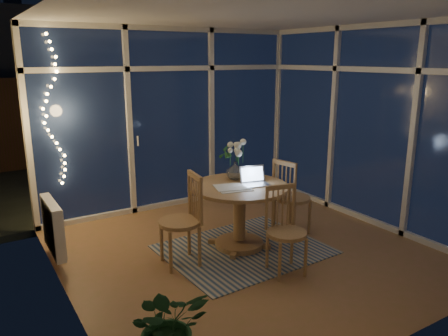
% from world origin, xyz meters
% --- Properties ---
extents(floor, '(4.00, 4.00, 0.00)m').
position_xyz_m(floor, '(0.00, 0.00, 0.00)').
color(floor, olive).
rests_on(floor, ground).
extents(ceiling, '(4.00, 4.00, 0.00)m').
position_xyz_m(ceiling, '(0.00, 0.00, 2.60)').
color(ceiling, silver).
rests_on(ceiling, wall_back).
extents(wall_back, '(4.00, 0.04, 2.60)m').
position_xyz_m(wall_back, '(0.00, 2.00, 1.30)').
color(wall_back, beige).
rests_on(wall_back, floor).
extents(wall_front, '(4.00, 0.04, 2.60)m').
position_xyz_m(wall_front, '(0.00, -2.00, 1.30)').
color(wall_front, beige).
rests_on(wall_front, floor).
extents(wall_left, '(0.04, 4.00, 2.60)m').
position_xyz_m(wall_left, '(-2.00, 0.00, 1.30)').
color(wall_left, beige).
rests_on(wall_left, floor).
extents(wall_right, '(0.04, 4.00, 2.60)m').
position_xyz_m(wall_right, '(2.00, 0.00, 1.30)').
color(wall_right, beige).
rests_on(wall_right, floor).
extents(window_wall_back, '(4.00, 0.10, 2.60)m').
position_xyz_m(window_wall_back, '(0.00, 1.96, 1.30)').
color(window_wall_back, white).
rests_on(window_wall_back, floor).
extents(window_wall_right, '(0.10, 4.00, 2.60)m').
position_xyz_m(window_wall_right, '(1.96, 0.00, 1.30)').
color(window_wall_right, white).
rests_on(window_wall_right, floor).
extents(radiator, '(0.10, 0.70, 0.58)m').
position_xyz_m(radiator, '(-1.94, 0.90, 0.40)').
color(radiator, white).
rests_on(radiator, wall_left).
extents(fairy_lights, '(0.24, 0.10, 1.85)m').
position_xyz_m(fairy_lights, '(-1.65, 1.88, 1.52)').
color(fairy_lights, '#FFC466').
rests_on(fairy_lights, window_wall_back).
extents(garden_patio, '(12.00, 6.00, 0.10)m').
position_xyz_m(garden_patio, '(0.50, 5.00, -0.06)').
color(garden_patio, black).
rests_on(garden_patio, ground).
extents(garden_fence, '(11.00, 0.08, 1.80)m').
position_xyz_m(garden_fence, '(0.00, 5.50, 0.90)').
color(garden_fence, '#3E2A16').
rests_on(garden_fence, ground).
extents(neighbour_roof, '(7.00, 3.00, 2.20)m').
position_xyz_m(neighbour_roof, '(0.30, 8.50, 2.20)').
color(neighbour_roof, '#373A42').
rests_on(neighbour_roof, ground).
extents(garden_shrubs, '(0.90, 0.90, 0.90)m').
position_xyz_m(garden_shrubs, '(-0.80, 3.40, 0.45)').
color(garden_shrubs, black).
rests_on(garden_shrubs, ground).
extents(rug, '(1.85, 1.50, 0.01)m').
position_xyz_m(rug, '(-0.01, 0.05, 0.01)').
color(rug, '#BFB29B').
rests_on(rug, floor).
extents(dining_table, '(1.16, 1.16, 0.76)m').
position_xyz_m(dining_table, '(-0.01, 0.15, 0.38)').
color(dining_table, olive).
rests_on(dining_table, floor).
extents(chair_left, '(0.52, 0.52, 1.01)m').
position_xyz_m(chair_left, '(-0.80, 0.11, 0.51)').
color(chair_left, olive).
rests_on(chair_left, floor).
extents(chair_right, '(0.54, 0.54, 0.99)m').
position_xyz_m(chair_right, '(0.78, 0.13, 0.50)').
color(chair_right, olive).
rests_on(chair_right, floor).
extents(chair_front, '(0.51, 0.51, 0.92)m').
position_xyz_m(chair_front, '(0.04, -0.64, 0.46)').
color(chair_front, olive).
rests_on(chair_front, floor).
extents(laptop, '(0.35, 0.32, 0.22)m').
position_xyz_m(laptop, '(0.15, 0.05, 0.87)').
color(laptop, '#BBBABF').
rests_on(laptop, dining_table).
extents(flower_vase, '(0.21, 0.21, 0.21)m').
position_xyz_m(flower_vase, '(0.08, 0.38, 0.87)').
color(flower_vase, silver).
rests_on(flower_vase, dining_table).
extents(bowl, '(0.16, 0.16, 0.04)m').
position_xyz_m(bowl, '(0.34, 0.35, 0.78)').
color(bowl, white).
rests_on(bowl, dining_table).
extents(newspapers, '(0.40, 0.32, 0.01)m').
position_xyz_m(newspapers, '(-0.17, 0.09, 0.77)').
color(newspapers, silver).
rests_on(newspapers, dining_table).
extents(phone, '(0.11, 0.07, 0.01)m').
position_xyz_m(phone, '(-0.06, 0.01, 0.77)').
color(phone, black).
rests_on(phone, dining_table).
extents(potted_plant, '(0.60, 0.54, 0.76)m').
position_xyz_m(potted_plant, '(-1.65, -1.47, 0.38)').
color(potted_plant, '#194823').
rests_on(potted_plant, floor).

